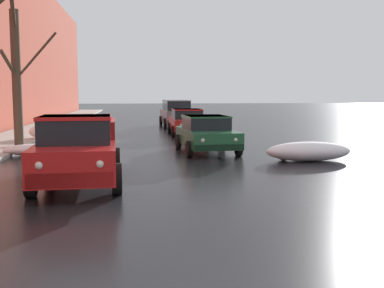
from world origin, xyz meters
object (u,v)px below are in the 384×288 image
(bare_tree_mid_block, at_px, (17,74))
(pickup_truck_red_approaching_near_lane, at_px, (78,149))
(sedan_green_parked_kerbside_close, at_px, (206,133))
(sedan_red_parked_kerbside_mid, at_px, (187,121))
(suv_grey_parked_far_down_block, at_px, (176,112))

(bare_tree_mid_block, distance_m, pickup_truck_red_approaching_near_lane, 8.71)
(pickup_truck_red_approaching_near_lane, distance_m, sedan_green_parked_kerbside_close, 7.19)
(bare_tree_mid_block, xyz_separation_m, sedan_green_parked_kerbside_close, (7.46, -1.87, -2.28))
(pickup_truck_red_approaching_near_lane, bearing_deg, sedan_red_parked_kerbside_mid, 72.62)
(sedan_red_parked_kerbside_mid, relative_size, suv_grey_parked_far_down_block, 0.85)
(sedan_red_parked_kerbside_mid, xyz_separation_m, suv_grey_parked_far_down_block, (-0.10, 6.13, 0.24))
(sedan_green_parked_kerbside_close, height_order, suv_grey_parked_far_down_block, suv_grey_parked_far_down_block)
(pickup_truck_red_approaching_near_lane, distance_m, suv_grey_parked_far_down_block, 20.01)
(pickup_truck_red_approaching_near_lane, xyz_separation_m, suv_grey_parked_far_down_block, (4.11, 19.58, 0.11))
(pickup_truck_red_approaching_near_lane, relative_size, sedan_red_parked_kerbside_mid, 1.26)
(sedan_green_parked_kerbside_close, relative_size, sedan_red_parked_kerbside_mid, 1.03)
(bare_tree_mid_block, xyz_separation_m, suv_grey_parked_far_down_block, (7.44, 11.83, -2.05))
(sedan_red_parked_kerbside_mid, bearing_deg, suv_grey_parked_far_down_block, 90.94)
(bare_tree_mid_block, height_order, suv_grey_parked_far_down_block, bare_tree_mid_block)
(bare_tree_mid_block, distance_m, sedan_green_parked_kerbside_close, 8.03)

